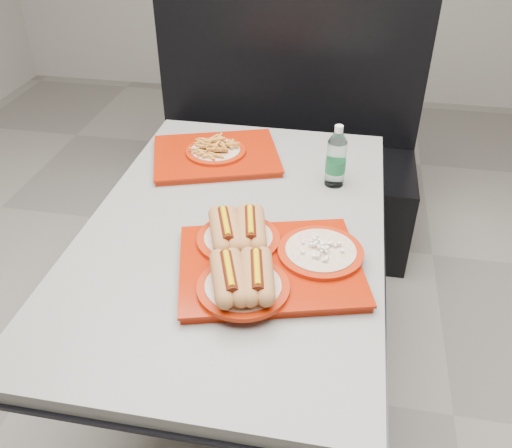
% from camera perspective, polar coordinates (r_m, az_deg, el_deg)
% --- Properties ---
extents(ground, '(6.00, 6.00, 0.00)m').
position_cam_1_polar(ground, '(2.18, -1.80, -16.36)').
color(ground, gray).
rests_on(ground, ground).
extents(diner_table, '(0.92, 1.42, 0.75)m').
position_cam_1_polar(diner_table, '(1.76, -2.15, -4.42)').
color(diner_table, black).
rests_on(diner_table, ground).
extents(booth_bench, '(1.30, 0.57, 1.35)m').
position_cam_1_polar(booth_bench, '(2.76, 2.80, 6.92)').
color(booth_bench, black).
rests_on(booth_bench, ground).
extents(tray_near, '(0.57, 0.50, 0.11)m').
position_cam_1_polar(tray_near, '(1.46, 0.67, -3.68)').
color(tray_near, '#961904').
rests_on(tray_near, diner_table).
extents(tray_far, '(0.54, 0.48, 0.09)m').
position_cam_1_polar(tray_far, '(2.01, -4.25, 7.50)').
color(tray_far, '#961904').
rests_on(tray_far, diner_table).
extents(water_bottle, '(0.07, 0.07, 0.22)m').
position_cam_1_polar(water_bottle, '(1.84, 8.42, 6.72)').
color(water_bottle, silver).
rests_on(water_bottle, diner_table).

